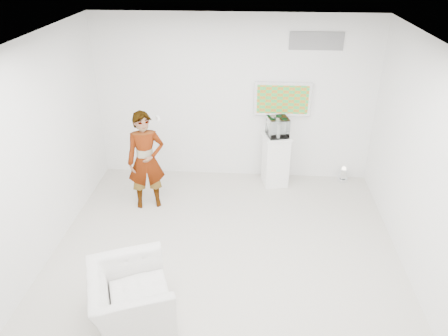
# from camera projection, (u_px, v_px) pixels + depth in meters

# --- Properties ---
(room) EXTENTS (5.01, 5.01, 3.00)m
(room) POSITION_uv_depth(u_px,v_px,m) (225.00, 163.00, 5.60)
(room) COLOR beige
(room) RESTS_ON ground
(tv) EXTENTS (1.00, 0.08, 0.60)m
(tv) POSITION_uv_depth(u_px,v_px,m) (283.00, 99.00, 7.69)
(tv) COLOR silver
(tv) RESTS_ON room
(logo_decal) EXTENTS (0.90, 0.02, 0.30)m
(logo_decal) POSITION_uv_depth(u_px,v_px,m) (316.00, 41.00, 7.22)
(logo_decal) COLOR slate
(logo_decal) RESTS_ON room
(person) EXTENTS (0.70, 0.56, 1.68)m
(person) POSITION_uv_depth(u_px,v_px,m) (146.00, 161.00, 7.12)
(person) COLOR white
(person) RESTS_ON room
(armchair) EXTENTS (1.22, 1.30, 0.68)m
(armchair) POSITION_uv_depth(u_px,v_px,m) (131.00, 297.00, 5.10)
(armchair) COLOR white
(armchair) RESTS_ON room
(pedestal) EXTENTS (0.55, 0.55, 0.96)m
(pedestal) POSITION_uv_depth(u_px,v_px,m) (276.00, 160.00, 7.95)
(pedestal) COLOR white
(pedestal) RESTS_ON room
(floor_uplight) EXTENTS (0.23, 0.23, 0.29)m
(floor_uplight) POSITION_uv_depth(u_px,v_px,m) (343.00, 174.00, 8.16)
(floor_uplight) COLOR white
(floor_uplight) RESTS_ON room
(vitrine) EXTENTS (0.42, 0.42, 0.34)m
(vitrine) POSITION_uv_depth(u_px,v_px,m) (278.00, 127.00, 7.64)
(vitrine) COLOR white
(vitrine) RESTS_ON pedestal
(console) EXTENTS (0.06, 0.18, 0.24)m
(console) POSITION_uv_depth(u_px,v_px,m) (277.00, 130.00, 7.67)
(console) COLOR white
(console) RESTS_ON pedestal
(wii_remote) EXTENTS (0.10, 0.16, 0.04)m
(wii_remote) POSITION_uv_depth(u_px,v_px,m) (158.00, 118.00, 6.99)
(wii_remote) COLOR white
(wii_remote) RESTS_ON person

